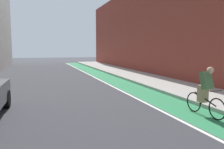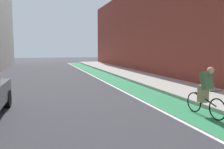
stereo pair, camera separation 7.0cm
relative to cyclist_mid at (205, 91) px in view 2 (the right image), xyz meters
The scene contains 6 objects.
ground_plane 8.60m from the cyclist_mid, 116.49° to the left, with size 89.80×89.80×0.00m, color #38383D.
bike_lane_paint 9.70m from the cyclist_mid, 90.94° to the left, with size 1.60×40.82×0.00m, color #2D8451.
lane_divider_stripe 9.76m from the cyclist_mid, 96.25° to the left, with size 0.12×40.82×0.00m, color white.
sidewalk_right 9.93m from the cyclist_mid, 77.35° to the left, with size 3.05×40.82×0.14m, color #A8A59E.
building_facade_right 13.07m from the cyclist_mid, 67.23° to the left, with size 2.40×36.82×8.16m, color brown.
cyclist_mid is the anchor object (origin of this frame).
Camera 2 is at (-1.29, 2.42, 2.20)m, focal length 37.83 mm.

